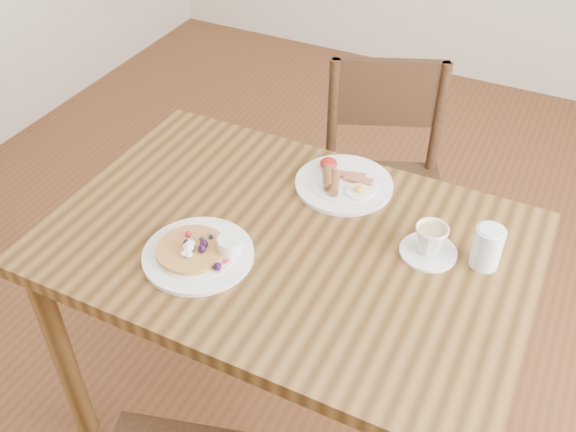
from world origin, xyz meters
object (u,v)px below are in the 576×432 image
(dining_table, at_px, (288,266))
(breakfast_plate, at_px, (343,182))
(pancake_plate, at_px, (200,252))
(chair_far, at_px, (382,181))
(water_glass, at_px, (487,247))
(teacup_saucer, at_px, (430,242))

(dining_table, xyz_separation_m, breakfast_plate, (0.04, 0.26, 0.11))
(dining_table, height_order, pancake_plate, pancake_plate)
(dining_table, relative_size, chair_far, 1.36)
(breakfast_plate, bearing_deg, pancake_plate, -115.71)
(dining_table, bearing_deg, chair_far, 87.04)
(water_glass, bearing_deg, chair_far, 128.29)
(pancake_plate, height_order, breakfast_plate, pancake_plate)
(dining_table, distance_m, water_glass, 0.50)
(chair_far, xyz_separation_m, pancake_plate, (-0.19, -0.82, 0.27))
(teacup_saucer, xyz_separation_m, water_glass, (0.13, 0.02, 0.02))
(water_glass, bearing_deg, breakfast_plate, 162.01)
(chair_far, bearing_deg, teacup_saucer, 95.46)
(dining_table, relative_size, pancake_plate, 4.44)
(chair_far, distance_m, breakfast_plate, 0.48)
(chair_far, distance_m, pancake_plate, 0.88)
(dining_table, relative_size, teacup_saucer, 8.57)
(chair_far, height_order, teacup_saucer, chair_far)
(dining_table, height_order, teacup_saucer, teacup_saucer)
(breakfast_plate, bearing_deg, water_glass, -17.99)
(chair_far, bearing_deg, breakfast_plate, 68.32)
(pancake_plate, distance_m, breakfast_plate, 0.46)
(dining_table, distance_m, breakfast_plate, 0.28)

